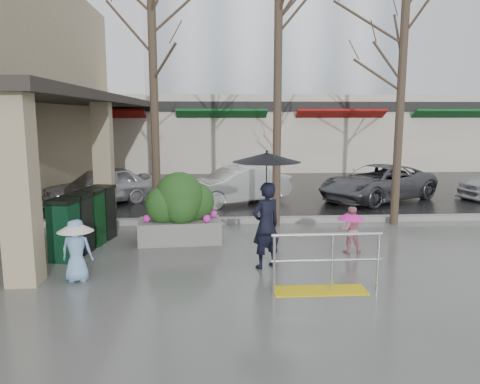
{
  "coord_description": "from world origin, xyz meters",
  "views": [
    {
      "loc": [
        -0.55,
        -8.77,
        3.01
      ],
      "look_at": [
        0.09,
        1.48,
        1.3
      ],
      "focal_mm": 35.0,
      "sensor_mm": 36.0,
      "label": 1
    }
  ],
  "objects": [
    {
      "name": "ground",
      "position": [
        0.0,
        0.0,
        0.0
      ],
      "size": [
        120.0,
        120.0,
        0.0
      ],
      "primitive_type": "plane",
      "color": "#51514F",
      "rests_on": "ground"
    },
    {
      "name": "street_asphalt",
      "position": [
        0.0,
        22.0,
        0.01
      ],
      "size": [
        120.0,
        36.0,
        0.01
      ],
      "primitive_type": "cube",
      "color": "black",
      "rests_on": "ground"
    },
    {
      "name": "curb",
      "position": [
        0.0,
        4.0,
        0.07
      ],
      "size": [
        120.0,
        0.3,
        0.15
      ],
      "primitive_type": "cube",
      "color": "gray",
      "rests_on": "ground"
    },
    {
      "name": "canopy_slab",
      "position": [
        -4.8,
        8.0,
        3.62
      ],
      "size": [
        2.8,
        18.0,
        0.25
      ],
      "primitive_type": "cube",
      "color": "#2D2823",
      "rests_on": "pillar_front"
    },
    {
      "name": "pillar_front",
      "position": [
        -3.9,
        -0.5,
        1.75
      ],
      "size": [
        0.55,
        0.55,
        3.5
      ],
      "primitive_type": "cube",
      "color": "tan",
      "rests_on": "ground"
    },
    {
      "name": "pillar_back",
      "position": [
        -3.9,
        6.0,
        1.75
      ],
      "size": [
        0.55,
        0.55,
        3.5
      ],
      "primitive_type": "cube",
      "color": "tan",
      "rests_on": "ground"
    },
    {
      "name": "storefront_row",
      "position": [
        2.0,
        17.97,
        2.01
      ],
      "size": [
        34.0,
        6.74,
        4.0
      ],
      "color": "beige",
      "rests_on": "ground"
    },
    {
      "name": "handrail",
      "position": [
        1.36,
        -1.2,
        0.38
      ],
      "size": [
        1.9,
        0.5,
        1.03
      ],
      "color": "yellow",
      "rests_on": "ground"
    },
    {
      "name": "tree_west",
      "position": [
        -2.0,
        3.6,
        5.08
      ],
      "size": [
        3.2,
        3.2,
        6.8
      ],
      "color": "#382B21",
      "rests_on": "ground"
    },
    {
      "name": "tree_midwest",
      "position": [
        1.2,
        3.6,
        5.23
      ],
      "size": [
        3.2,
        3.2,
        7.0
      ],
      "color": "#382B21",
      "rests_on": "ground"
    },
    {
      "name": "tree_mideast",
      "position": [
        4.5,
        3.6,
        4.86
      ],
      "size": [
        3.2,
        3.2,
        6.5
      ],
      "color": "#382B21",
      "rests_on": "ground"
    },
    {
      "name": "woman",
      "position": [
        0.51,
        0.12,
        1.42
      ],
      "size": [
        1.34,
        1.34,
        2.33
      ],
      "rotation": [
        0.0,
        0.0,
        3.63
      ],
      "color": "black",
      "rests_on": "ground"
    },
    {
      "name": "child_pink",
      "position": [
        2.48,
        1.03,
        0.59
      ],
      "size": [
        0.6,
        0.6,
        1.03
      ],
      "rotation": [
        0.0,
        0.0,
        3.06
      ],
      "color": "#CD7D8C",
      "rests_on": "ground"
    },
    {
      "name": "child_blue",
      "position": [
        -3.0,
        -0.43,
        0.68
      ],
      "size": [
        0.65,
        0.65,
        1.16
      ],
      "rotation": [
        0.0,
        0.0,
        3.04
      ],
      "color": "#79A6D8",
      "rests_on": "ground"
    },
    {
      "name": "planter",
      "position": [
        -1.3,
        2.15,
        0.8
      ],
      "size": [
        1.98,
        1.15,
        1.68
      ],
      "rotation": [
        0.0,
        0.0,
        0.07
      ],
      "color": "slate",
      "rests_on": "ground"
    },
    {
      "name": "news_boxes",
      "position": [
        -3.41,
        1.7,
        0.65
      ],
      "size": [
        1.01,
        2.39,
        1.3
      ],
      "rotation": [
        0.0,
        0.0,
        -0.22
      ],
      "color": "#0C371F",
      "rests_on": "ground"
    },
    {
      "name": "car_a",
      "position": [
        -4.3,
        7.11,
        0.63
      ],
      "size": [
        3.92,
        3.25,
        1.26
      ],
      "primitive_type": "imported",
      "rotation": [
        0.0,
        0.0,
        -1.0
      ],
      "color": "#A2A2A6",
      "rests_on": "ground"
    },
    {
      "name": "car_b",
      "position": [
        0.27,
        6.92,
        0.63
      ],
      "size": [
        4.0,
        2.98,
        1.26
      ],
      "primitive_type": "imported",
      "rotation": [
        0.0,
        0.0,
        -1.08
      ],
      "color": "silver",
      "rests_on": "ground"
    },
    {
      "name": "car_c",
      "position": [
        5.29,
        7.18,
        0.63
      ],
      "size": [
        4.96,
        4.14,
        1.26
      ],
      "primitive_type": "imported",
      "rotation": [
        0.0,
        0.0,
        -1.02
      ],
      "color": "#53545A",
      "rests_on": "ground"
    }
  ]
}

